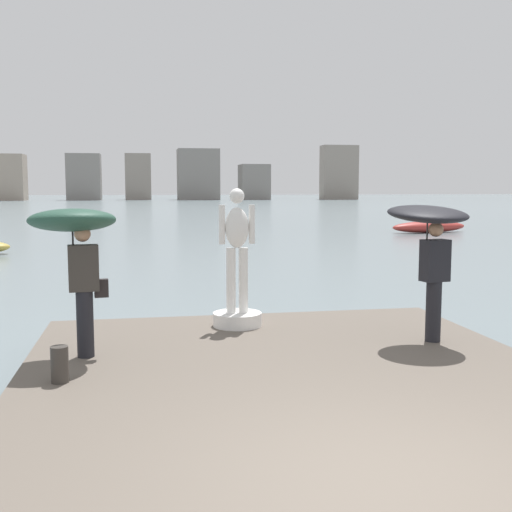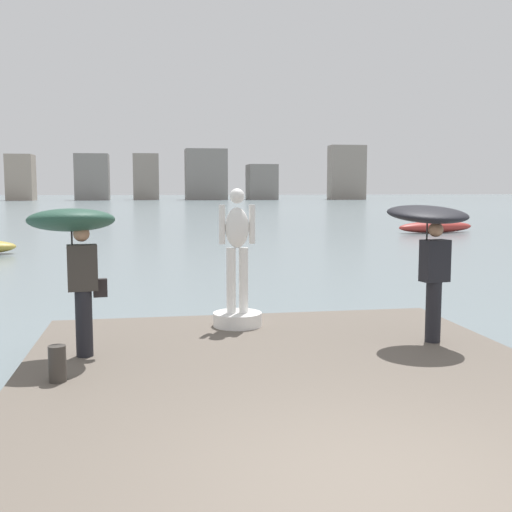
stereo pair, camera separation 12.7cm
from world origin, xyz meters
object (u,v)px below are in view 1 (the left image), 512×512
(statue_white_figure, at_px, (237,281))
(boat_mid, at_px, (429,227))
(onlooker_right, at_px, (430,232))
(onlooker_left, at_px, (75,236))
(mooring_bollard, at_px, (60,364))

(statue_white_figure, distance_m, boat_mid, 28.69)
(statue_white_figure, distance_m, onlooker_right, 3.08)
(statue_white_figure, relative_size, boat_mid, 0.43)
(statue_white_figure, height_order, boat_mid, statue_white_figure)
(onlooker_left, bearing_deg, onlooker_right, -0.68)
(statue_white_figure, relative_size, onlooker_left, 1.10)
(onlooker_left, relative_size, onlooker_right, 0.99)
(mooring_bollard, height_order, boat_mid, mooring_bollard)
(statue_white_figure, bearing_deg, boat_mid, 58.06)
(onlooker_left, xyz_separation_m, mooring_bollard, (-0.10, -1.09, -1.39))
(onlooker_right, height_order, mooring_bollard, onlooker_right)
(statue_white_figure, relative_size, mooring_bollard, 5.26)
(statue_white_figure, height_order, mooring_bollard, statue_white_figure)
(onlooker_left, xyz_separation_m, boat_mid, (17.51, 25.78, -1.66))
(boat_mid, bearing_deg, mooring_bollard, -123.25)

